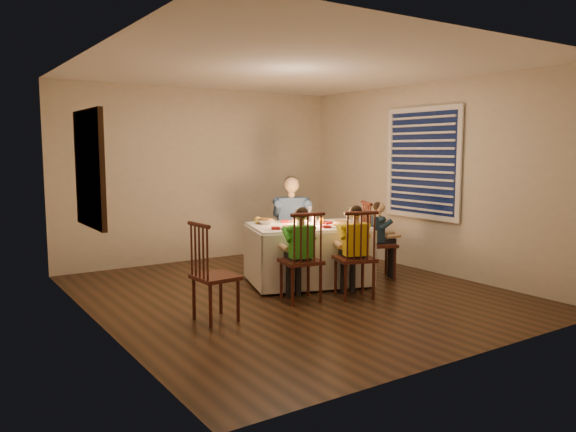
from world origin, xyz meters
TOP-DOWN VIEW (x-y plane):
  - ground at (0.00, 0.00)m, footprint 5.00×5.00m
  - wall_left at (-2.25, 0.00)m, footprint 0.02×5.00m
  - wall_right at (2.25, 0.00)m, footprint 0.02×5.00m
  - wall_back at (0.00, 2.50)m, footprint 4.50×0.02m
  - ceiling at (0.00, 0.00)m, footprint 5.00×5.00m
  - dining_table at (0.42, 0.31)m, footprint 1.68×1.42m
  - chair_adult at (0.66, 1.03)m, footprint 0.55×0.54m
  - chair_near_left at (-0.12, -0.32)m, footprint 0.48×0.47m
  - chair_near_right at (0.47, -0.54)m, footprint 0.52×0.51m
  - chair_end at (1.38, 0.04)m, footprint 0.53×0.54m
  - chair_extra at (-1.24, -0.45)m, footprint 0.42×0.44m
  - adult at (0.66, 1.03)m, footprint 0.65×0.63m
  - child_green at (-0.12, -0.32)m, footprint 0.40×0.38m
  - child_yellow at (0.47, -0.54)m, footprint 0.43×0.41m
  - child_teal at (1.38, 0.04)m, footprint 0.40×0.41m
  - setting_adult at (0.48, 0.61)m, footprint 0.33×0.33m
  - setting_green at (0.05, 0.15)m, footprint 0.33×0.33m
  - setting_yellow at (0.63, -0.07)m, footprint 0.33×0.33m
  - setting_teal at (0.87, 0.21)m, footprint 0.33×0.33m
  - candle_left at (0.32, 0.35)m, footprint 0.06×0.06m
  - candle_right at (0.50, 0.29)m, footprint 0.06×0.06m
  - squash at (-0.03, 0.77)m, footprint 0.09×0.09m
  - orange_fruit at (0.63, 0.30)m, footprint 0.08×0.08m
  - serving_bowl at (0.03, 0.68)m, footprint 0.31×0.31m
  - wall_mirror at (-2.22, 0.30)m, footprint 0.06×0.95m
  - window_blinds at (2.21, 0.10)m, footprint 0.07×1.34m

SIDE VIEW (x-z plane):
  - ground at x=0.00m, z-range 0.00..0.00m
  - chair_adult at x=0.66m, z-range -0.51..0.51m
  - chair_near_left at x=-0.12m, z-range -0.51..0.51m
  - chair_near_right at x=0.47m, z-range -0.51..0.51m
  - chair_end at x=1.38m, z-range -0.51..0.51m
  - chair_extra at x=-1.24m, z-range -0.50..0.50m
  - adult at x=0.66m, z-range -0.66..0.66m
  - child_green at x=-0.12m, z-range -0.53..0.53m
  - child_yellow at x=0.47m, z-range -0.53..0.53m
  - child_teal at x=1.38m, z-range -0.50..0.50m
  - dining_table at x=0.42m, z-range 0.17..0.89m
  - setting_adult at x=0.48m, z-range 0.75..0.76m
  - setting_green at x=0.05m, z-range 0.75..0.76m
  - setting_yellow at x=0.63m, z-range 0.75..0.76m
  - setting_teal at x=0.87m, z-range 0.75..0.76m
  - serving_bowl at x=0.03m, z-range 0.75..0.80m
  - orange_fruit at x=0.63m, z-range 0.75..0.83m
  - squash at x=-0.03m, z-range 0.75..0.84m
  - candle_left at x=0.32m, z-range 0.75..0.85m
  - candle_right at x=0.50m, z-range 0.75..0.85m
  - wall_left at x=-2.25m, z-range 0.00..2.60m
  - wall_right at x=2.25m, z-range 0.00..2.60m
  - wall_back at x=0.00m, z-range 0.00..2.60m
  - wall_mirror at x=-2.22m, z-range 0.92..2.08m
  - window_blinds at x=2.21m, z-range 0.73..2.27m
  - ceiling at x=0.00m, z-range 2.60..2.60m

